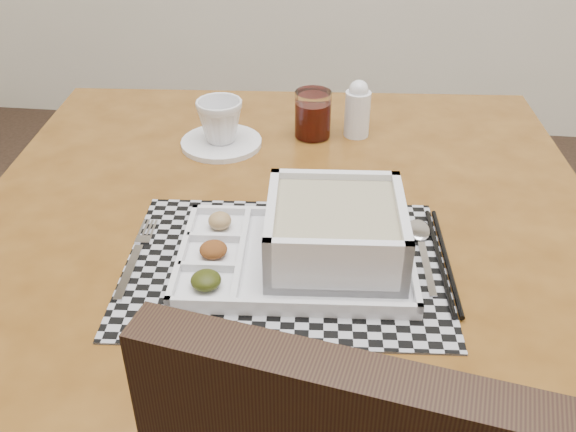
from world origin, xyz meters
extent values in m
cube|color=#54300F|center=(-0.80, 0.58, 0.72)|extent=(1.06, 1.06, 0.04)
cylinder|color=#54300F|center=(-1.28, 0.99, 0.35)|extent=(0.05, 0.05, 0.70)
cylinder|color=#54300F|center=(-0.39, 1.06, 0.35)|extent=(0.05, 0.05, 0.70)
cube|color=#54300F|center=(-0.83, 1.01, 0.66)|extent=(0.85, 0.10, 0.08)
cube|color=#54300F|center=(-1.22, 0.55, 0.66)|extent=(0.10, 0.85, 0.08)
cube|color=#54300F|center=(-0.38, 0.62, 0.66)|extent=(0.10, 0.85, 0.08)
cube|color=#999AA0|center=(-0.78, 0.45, 0.74)|extent=(0.46, 0.36, 0.00)
cube|color=silver|center=(-0.77, 0.46, 0.75)|extent=(0.34, 0.24, 0.01)
cube|color=silver|center=(-0.78, 0.56, 0.76)|extent=(0.32, 0.03, 0.01)
cube|color=silver|center=(-0.76, 0.35, 0.76)|extent=(0.32, 0.03, 0.01)
cube|color=silver|center=(-0.92, 0.44, 0.76)|extent=(0.03, 0.22, 0.01)
cube|color=silver|center=(-0.61, 0.47, 0.76)|extent=(0.03, 0.22, 0.01)
cube|color=silver|center=(-0.84, 0.45, 0.76)|extent=(0.02, 0.20, 0.01)
cube|color=silver|center=(-0.88, 0.41, 0.76)|extent=(0.08, 0.01, 0.01)
cube|color=silver|center=(-0.89, 0.48, 0.76)|extent=(0.08, 0.01, 0.01)
ellipsoid|color=black|center=(-0.88, 0.38, 0.76)|extent=(0.04, 0.04, 0.02)
ellipsoid|color=#532A0D|center=(-0.88, 0.45, 0.76)|extent=(0.04, 0.04, 0.02)
ellipsoid|color=olive|center=(-0.89, 0.51, 0.76)|extent=(0.03, 0.03, 0.02)
cube|color=silver|center=(-0.72, 0.47, 0.76)|extent=(0.20, 0.20, 0.01)
cube|color=silver|center=(-0.72, 0.56, 0.79)|extent=(0.18, 0.03, 0.08)
cube|color=silver|center=(-0.71, 0.38, 0.79)|extent=(0.18, 0.03, 0.08)
cube|color=silver|center=(-0.80, 0.46, 0.79)|extent=(0.03, 0.18, 0.08)
cube|color=silver|center=(-0.63, 0.48, 0.79)|extent=(0.03, 0.18, 0.08)
cube|color=tan|center=(-0.72, 0.47, 0.79)|extent=(0.17, 0.17, 0.07)
cube|color=silver|center=(-0.99, 0.41, 0.74)|extent=(0.02, 0.12, 0.00)
cube|color=silver|center=(-1.00, 0.48, 0.74)|extent=(0.02, 0.02, 0.00)
cube|color=silver|center=(-1.01, 0.51, 0.74)|extent=(0.01, 0.04, 0.00)
cube|color=silver|center=(-1.00, 0.51, 0.74)|extent=(0.01, 0.04, 0.00)
cube|color=silver|center=(-0.99, 0.51, 0.74)|extent=(0.01, 0.04, 0.00)
cube|color=silver|center=(-0.99, 0.51, 0.74)|extent=(0.01, 0.04, 0.00)
cube|color=silver|center=(-0.59, 0.46, 0.74)|extent=(0.02, 0.12, 0.00)
ellipsoid|color=silver|center=(-0.60, 0.55, 0.75)|extent=(0.04, 0.06, 0.01)
cylinder|color=black|center=(-0.57, 0.48, 0.75)|extent=(0.03, 0.24, 0.01)
cylinder|color=black|center=(-0.56, 0.48, 0.75)|extent=(0.03, 0.24, 0.01)
cylinder|color=silver|center=(-0.95, 0.80, 0.74)|extent=(0.15, 0.15, 0.01)
imported|color=silver|center=(-0.95, 0.80, 0.79)|extent=(0.11, 0.11, 0.08)
cylinder|color=white|center=(-0.78, 0.86, 0.78)|extent=(0.07, 0.07, 0.09)
cylinder|color=#400805|center=(-0.78, 0.86, 0.77)|extent=(0.06, 0.06, 0.07)
cylinder|color=silver|center=(-0.70, 0.88, 0.78)|extent=(0.05, 0.05, 0.09)
sphere|color=silver|center=(-0.70, 0.88, 0.83)|extent=(0.04, 0.04, 0.04)
camera|label=1|loc=(-0.69, -0.25, 1.28)|focal=40.00mm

